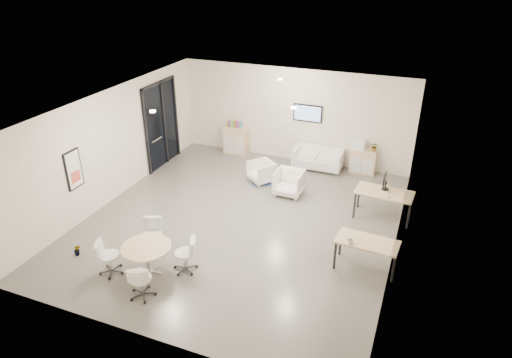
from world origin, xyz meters
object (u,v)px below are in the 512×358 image
object	(u,v)px
armchair_right	(289,182)
desk_front	(367,244)
sideboard_right	(363,161)
round_table	(146,250)
loveseat	(318,159)
sideboard_left	(236,140)
desk_rear	(384,194)
armchair_left	(262,171)

from	to	relation	value
armchair_right	desk_front	size ratio (longest dim) A/B	0.58
sideboard_right	round_table	xyz separation A→B (m)	(-3.59, -7.06, 0.17)
sideboard_right	loveseat	xyz separation A→B (m)	(-1.45, -0.18, -0.09)
sideboard_left	round_table	xyz separation A→B (m)	(0.94, -7.03, 0.10)
desk_front	sideboard_right	bearing A→B (deg)	104.68
sideboard_right	desk_rear	distance (m)	2.86
loveseat	armchair_right	world-z (taller)	armchair_right
sideboard_right	round_table	bearing A→B (deg)	-116.96
desk_rear	armchair_left	bearing A→B (deg)	171.52
armchair_right	desk_front	bearing A→B (deg)	-45.06
sideboard_left	sideboard_right	world-z (taller)	sideboard_left
sideboard_left	sideboard_right	size ratio (longest dim) A/B	1.17
sideboard_left	armchair_left	bearing A→B (deg)	-47.09
sideboard_left	armchair_right	distance (m)	3.58
sideboard_right	armchair_right	distance (m)	2.93
loveseat	sideboard_left	bearing A→B (deg)	177.46
sideboard_right	round_table	size ratio (longest dim) A/B	0.75
armchair_left	desk_rear	xyz separation A→B (m)	(3.85, -0.83, 0.34)
sideboard_right	sideboard_left	bearing A→B (deg)	-179.71
armchair_right	desk_rear	bearing A→B (deg)	-6.76
armchair_left	round_table	xyz separation A→B (m)	(-0.75, -5.22, 0.22)
loveseat	armchair_left	size ratio (longest dim) A/B	2.19
sideboard_left	armchair_right	size ratio (longest dim) A/B	1.18
sideboard_right	desk_rear	xyz separation A→B (m)	(1.00, -2.67, 0.29)
armchair_right	armchair_left	bearing A→B (deg)	155.59
armchair_right	round_table	distance (m)	5.07
sideboard_left	armchair_left	world-z (taller)	sideboard_left
desk_front	loveseat	bearing A→B (deg)	120.12
armchair_left	desk_front	xyz separation A→B (m)	(3.80, -3.26, 0.28)
sideboard_left	loveseat	distance (m)	3.09
sideboard_left	armchair_right	xyz separation A→B (m)	(2.75, -2.30, -0.07)
desk_rear	round_table	distance (m)	6.36
armchair_left	loveseat	bearing A→B (deg)	86.84
sideboard_right	armchair_left	distance (m)	3.39
armchair_left	desk_rear	world-z (taller)	desk_rear
armchair_left	round_table	distance (m)	5.28
armchair_right	desk_front	distance (m)	3.91
loveseat	desk_rear	xyz separation A→B (m)	(2.45, -2.48, 0.38)
armchair_right	desk_rear	size ratio (longest dim) A/B	0.53
armchair_left	desk_front	size ratio (longest dim) A/B	0.52
sideboard_left	desk_front	world-z (taller)	sideboard_left
sideboard_right	desk_front	bearing A→B (deg)	-79.33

